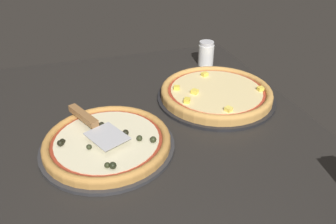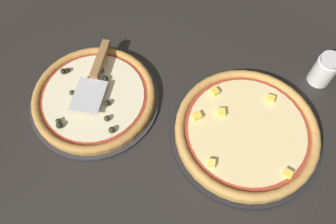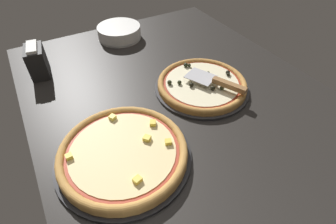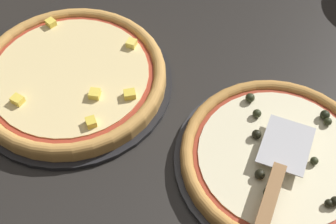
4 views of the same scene
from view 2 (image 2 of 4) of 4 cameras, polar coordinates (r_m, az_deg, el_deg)
The scene contains 7 objects.
ground_plane at distance 92.55cm, azimuth -9.03°, elevation -2.80°, with size 135.94×107.58×3.60cm, color black.
pizza_pan_front at distance 95.38cm, azimuth -12.55°, elevation 2.08°, with size 36.58×36.58×1.00cm, color #2D2D30.
pizza_front at distance 93.90cm, azimuth -12.77°, elevation 2.62°, with size 34.38×34.38×3.68cm.
pizza_pan_back at distance 90.54cm, azimuth 13.26°, elevation -3.71°, with size 40.28×40.28×1.00cm, color black.
pizza_back at distance 88.63cm, azimuth 13.53°, elevation -3.11°, with size 37.87×37.87×3.80cm.
serving_spatula at distance 95.18cm, azimuth -12.20°, elevation 7.44°, with size 23.43×14.88×2.00cm.
parmesan_shaker at distance 103.47cm, azimuth 25.60°, elevation 6.65°, with size 6.44×6.44×9.98cm.
Camera 2 is at (23.21, 35.46, 80.48)cm, focal length 35.00 mm.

